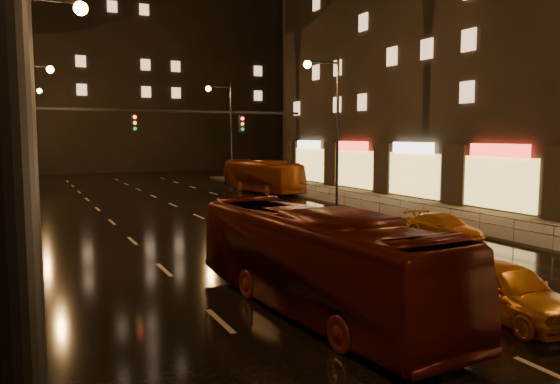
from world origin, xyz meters
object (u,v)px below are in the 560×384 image
bus_curb (262,176)px  taxi_far (444,227)px  bus_red (316,260)px  taxi_near (505,290)px

bus_curb → taxi_far: size_ratio=2.39×
bus_red → taxi_far: (10.38, 6.39, -0.83)m
bus_red → taxi_far: bus_red is taller
bus_curb → taxi_near: 32.79m
bus_red → bus_curb: (11.38, 29.39, -0.06)m
taxi_far → bus_curb: bearing=85.9°
bus_red → taxi_far: 12.22m
taxi_far → bus_red: bearing=-150.0°
taxi_near → bus_red: bearing=152.5°
bus_red → bus_curb: bearing=65.2°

